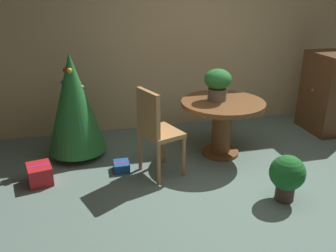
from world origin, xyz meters
name	(u,v)px	position (x,y,z in m)	size (l,w,h in m)	color
ground_plane	(250,194)	(0.00, 0.00, 0.00)	(6.60, 6.60, 0.00)	slate
back_wall_panel	(192,40)	(0.00, 2.20, 1.30)	(6.00, 0.10, 2.60)	tan
round_dining_table	(222,117)	(0.05, 1.00, 0.51)	(1.04, 1.04, 0.72)	brown
flower_vase	(218,82)	(-0.01, 1.06, 0.94)	(0.33, 0.33, 0.39)	#665B51
wooden_chair_left	(156,128)	(-0.88, 0.66, 0.58)	(0.51, 0.56, 1.02)	#B27F4C
holiday_tree	(74,103)	(-1.75, 1.39, 0.71)	(0.73, 0.73, 1.33)	brown
gift_box_red	(40,174)	(-2.17, 0.78, 0.11)	(0.30, 0.34, 0.21)	red
gift_box_blue	(122,166)	(-1.26, 0.85, 0.05)	(0.18, 0.22, 0.11)	#1E569E
wooden_cabinet	(328,93)	(1.86, 1.41, 0.58)	(0.54, 0.71, 1.17)	brown
potted_plant	(287,175)	(0.29, -0.17, 0.28)	(0.36, 0.36, 0.49)	#4C382D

